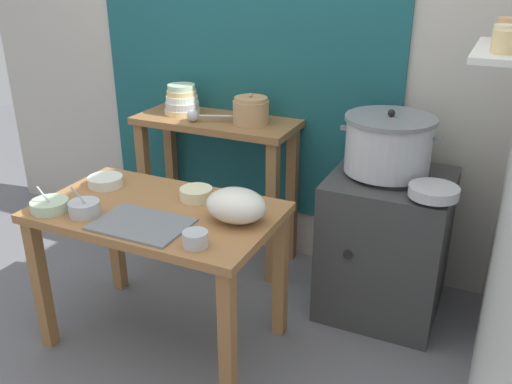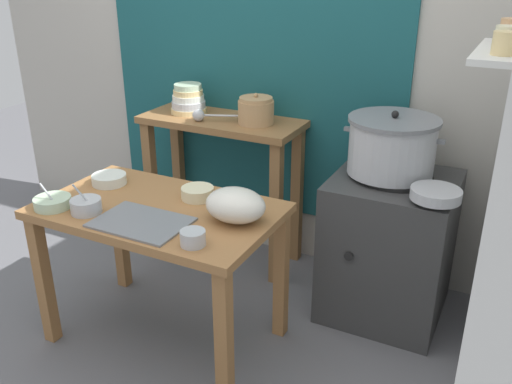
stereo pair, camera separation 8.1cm
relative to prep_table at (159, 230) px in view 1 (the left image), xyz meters
name	(u,v)px [view 1 (the left image)]	position (x,y,z in m)	size (l,w,h in m)	color
ground_plane	(182,337)	(0.07, 0.03, -0.61)	(9.00, 9.00, 0.00)	slate
wall_back	(284,45)	(0.15, 1.12, 0.69)	(4.40, 0.12, 2.60)	#B2ADA3
prep_table	(159,230)	(0.00, 0.00, 0.00)	(1.10, 0.66, 0.72)	#9E6B3D
back_shelf_table	(217,155)	(-0.16, 0.86, 0.07)	(0.96, 0.40, 0.90)	olive
stove_block	(385,244)	(0.91, 0.73, -0.23)	(0.60, 0.61, 0.78)	#383838
steamer_pot	(388,144)	(0.87, 0.75, 0.31)	(0.49, 0.44, 0.32)	#B7BABF
clay_pot	(251,111)	(0.07, 0.86, 0.36)	(0.20, 0.20, 0.17)	tan
bowl_stack_enamel	(182,101)	(-0.39, 0.88, 0.37)	(0.21, 0.21, 0.17)	#E5C684
ladle	(195,116)	(-0.24, 0.76, 0.33)	(0.25, 0.13, 0.07)	#B7BABF
serving_tray	(141,224)	(0.04, -0.17, 0.12)	(0.40, 0.28, 0.01)	slate
plastic_bag	(236,205)	(0.39, 0.04, 0.18)	(0.27, 0.22, 0.15)	silver
wide_pan	(434,191)	(1.13, 0.52, 0.19)	(0.23, 0.23, 0.05)	#B7BABF
prep_bowl_0	(195,238)	(0.34, -0.23, 0.14)	(0.10, 0.10, 0.06)	#B7BABF
prep_bowl_1	(50,205)	(-0.42, -0.22, 0.14)	(0.17, 0.17, 0.13)	#B7D1AD
prep_bowl_2	(196,193)	(0.11, 0.17, 0.14)	(0.15, 0.15, 0.05)	beige
prep_bowl_3	(84,208)	(-0.25, -0.19, 0.15)	(0.14, 0.14, 0.15)	#B7BABF
prep_bowl_4	(105,181)	(-0.38, 0.12, 0.14)	(0.17, 0.17, 0.05)	silver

